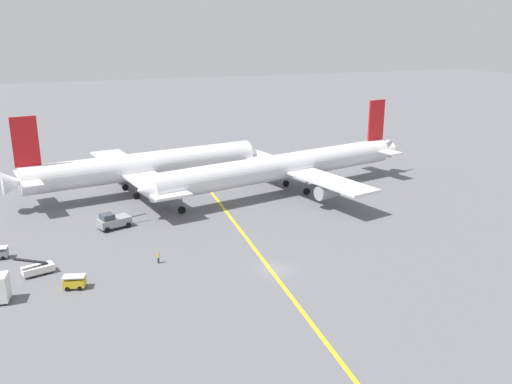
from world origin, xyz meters
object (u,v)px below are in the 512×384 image
Objects in this scene: pushback_tug at (113,221)px; gse_baggage_cart_near_cluster at (74,282)px; airliner_being_pushed at (284,167)px; ground_crew_wing_walker_right at (158,257)px; gse_belt_loader_portside at (37,268)px; airliner_at_gate_left at (143,166)px.

pushback_tug is 2.74× the size of gse_baggage_cart_near_cluster.
airliner_being_pushed is 7.07× the size of pushback_tug.
ground_crew_wing_walker_right is (3.95, -16.49, -0.39)m from pushback_tug.
gse_baggage_cart_near_cluster is 1.87× the size of ground_crew_wing_walker_right.
gse_baggage_cart_near_cluster is (-41.51, -28.00, -4.52)m from airliner_being_pushed.
gse_belt_loader_portside is 15.80m from ground_crew_wing_walker_right.
airliner_at_gate_left is 41.90m from gse_baggage_cart_near_cluster.
ground_crew_wing_walker_right is at bearing 18.23° from gse_baggage_cart_near_cluster.
pushback_tug reaches higher than gse_baggage_cart_near_cluster.
airliner_at_gate_left is 10.21× the size of gse_belt_loader_portside.
pushback_tug is (-8.42, -18.32, -4.12)m from airliner_at_gate_left.
gse_belt_loader_portside is at bearing 171.35° from ground_crew_wing_walker_right.
airliner_being_pushed is at bearing 12.83° from pushback_tug.
pushback_tug is 5.14× the size of ground_crew_wing_walker_right.
pushback_tug is at bearing 103.47° from ground_crew_wing_walker_right.
pushback_tug is 21.54m from gse_baggage_cart_near_cluster.
airliner_being_pushed is at bearing 34.00° from gse_baggage_cart_near_cluster.
airliner_being_pushed is 11.72× the size of gse_belt_loader_portside.
gse_baggage_cart_near_cluster reaches higher than ground_crew_wing_walker_right.
airliner_at_gate_left is 27.77m from airliner_being_pushed.
gse_belt_loader_portside reaches higher than gse_baggage_cart_near_cluster.
gse_belt_loader_portside is at bearing -154.45° from airliner_being_pushed.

